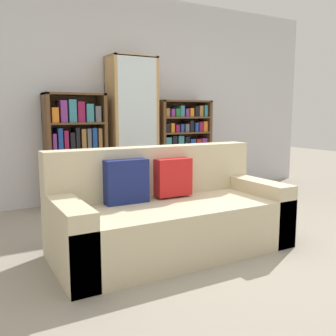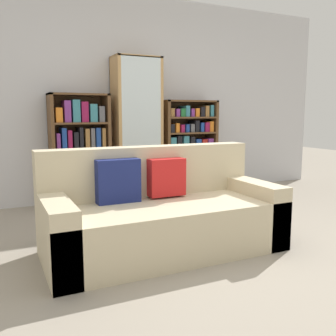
% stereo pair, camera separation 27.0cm
% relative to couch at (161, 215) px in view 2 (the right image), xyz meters
% --- Properties ---
extents(ground_plane, '(16.00, 16.00, 0.00)m').
position_rel_couch_xyz_m(ground_plane, '(0.43, -0.50, -0.30)').
color(ground_plane, gray).
extents(wall_back, '(6.39, 0.06, 2.70)m').
position_rel_couch_xyz_m(wall_back, '(0.43, 2.08, 1.05)').
color(wall_back, silver).
rests_on(wall_back, ground).
extents(couch, '(1.95, 0.86, 0.86)m').
position_rel_couch_xyz_m(couch, '(0.00, 0.00, 0.00)').
color(couch, beige).
rests_on(couch, ground).
extents(bookshelf_left, '(0.72, 0.32, 1.39)m').
position_rel_couch_xyz_m(bookshelf_left, '(-0.26, 1.88, 0.37)').
color(bookshelf_left, brown).
rests_on(bookshelf_left, ground).
extents(display_cabinet, '(0.61, 0.36, 1.87)m').
position_rel_couch_xyz_m(display_cabinet, '(0.49, 1.86, 0.64)').
color(display_cabinet, tan).
rests_on(display_cabinet, ground).
extents(bookshelf_right, '(0.79, 0.32, 1.33)m').
position_rel_couch_xyz_m(bookshelf_right, '(1.28, 1.88, 0.35)').
color(bookshelf_right, brown).
rests_on(bookshelf_right, ground).
extents(wine_bottle, '(0.08, 0.08, 0.39)m').
position_rel_couch_xyz_m(wine_bottle, '(0.98, 0.72, -0.14)').
color(wine_bottle, '#192333').
rests_on(wine_bottle, ground).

